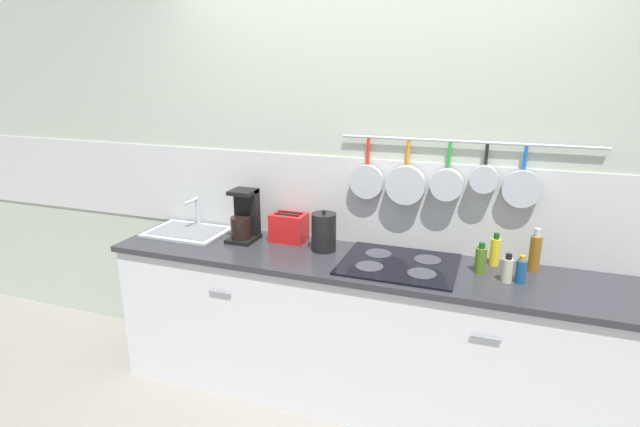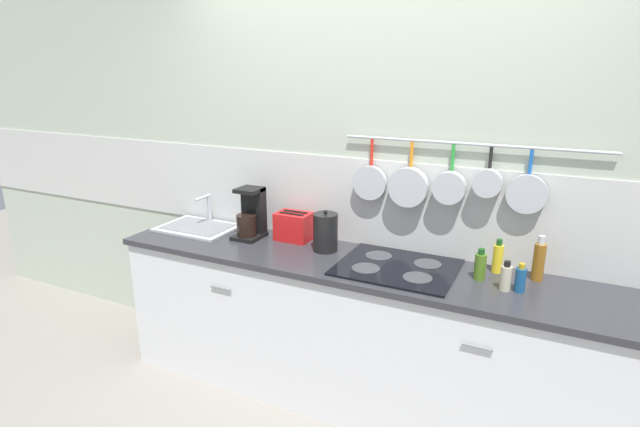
{
  "view_description": "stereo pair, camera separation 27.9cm",
  "coord_description": "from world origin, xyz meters",
  "px_view_note": "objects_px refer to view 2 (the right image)",
  "views": [
    {
      "loc": [
        0.7,
        -2.52,
        1.94
      ],
      "look_at": [
        -0.22,
        0.0,
        1.14
      ],
      "focal_mm": 28.0,
      "sensor_mm": 36.0,
      "label": 1
    },
    {
      "loc": [
        0.96,
        -2.41,
        1.94
      ],
      "look_at": [
        -0.22,
        0.0,
        1.14
      ],
      "focal_mm": 28.0,
      "sensor_mm": 36.0,
      "label": 2
    }
  ],
  "objects_px": {
    "toaster": "(294,226)",
    "coffee_maker": "(251,217)",
    "bottle_sesame_oil": "(506,277)",
    "bottle_hot_sauce": "(520,279)",
    "kettle": "(325,232)",
    "bottle_cooking_wine": "(480,266)",
    "bottle_dish_soap": "(498,258)",
    "bottle_olive_oil": "(539,261)"
  },
  "relations": [
    {
      "from": "bottle_sesame_oil",
      "to": "bottle_olive_oil",
      "type": "distance_m",
      "value": 0.24
    },
    {
      "from": "coffee_maker",
      "to": "toaster",
      "type": "height_order",
      "value": "coffee_maker"
    },
    {
      "from": "bottle_dish_soap",
      "to": "kettle",
      "type": "bearing_deg",
      "value": -173.71
    },
    {
      "from": "bottle_cooking_wine",
      "to": "bottle_dish_soap",
      "type": "xyz_separation_m",
      "value": [
        0.07,
        0.14,
        0.01
      ]
    },
    {
      "from": "coffee_maker",
      "to": "bottle_cooking_wine",
      "type": "height_order",
      "value": "coffee_maker"
    },
    {
      "from": "bottle_dish_soap",
      "to": "bottle_sesame_oil",
      "type": "bearing_deg",
      "value": -72.95
    },
    {
      "from": "bottle_sesame_oil",
      "to": "bottle_olive_oil",
      "type": "relative_size",
      "value": 0.63
    },
    {
      "from": "bottle_sesame_oil",
      "to": "bottle_hot_sauce",
      "type": "relative_size",
      "value": 1.04
    },
    {
      "from": "bottle_olive_oil",
      "to": "coffee_maker",
      "type": "bearing_deg",
      "value": -177.45
    },
    {
      "from": "toaster",
      "to": "bottle_sesame_oil",
      "type": "relative_size",
      "value": 1.54
    },
    {
      "from": "bottle_sesame_oil",
      "to": "kettle",
      "type": "bearing_deg",
      "value": 173.93
    },
    {
      "from": "kettle",
      "to": "bottle_sesame_oil",
      "type": "height_order",
      "value": "kettle"
    },
    {
      "from": "bottle_sesame_oil",
      "to": "toaster",
      "type": "bearing_deg",
      "value": 171.43
    },
    {
      "from": "kettle",
      "to": "bottle_hot_sauce",
      "type": "xyz_separation_m",
      "value": [
        1.08,
        -0.09,
        -0.05
      ]
    },
    {
      "from": "coffee_maker",
      "to": "bottle_dish_soap",
      "type": "bearing_deg",
      "value": 3.44
    },
    {
      "from": "coffee_maker",
      "to": "kettle",
      "type": "height_order",
      "value": "coffee_maker"
    },
    {
      "from": "toaster",
      "to": "kettle",
      "type": "relative_size",
      "value": 0.93
    },
    {
      "from": "kettle",
      "to": "bottle_cooking_wine",
      "type": "relative_size",
      "value": 1.5
    },
    {
      "from": "kettle",
      "to": "bottle_hot_sauce",
      "type": "height_order",
      "value": "kettle"
    },
    {
      "from": "bottle_sesame_oil",
      "to": "bottle_hot_sauce",
      "type": "height_order",
      "value": "bottle_sesame_oil"
    },
    {
      "from": "kettle",
      "to": "bottle_hot_sauce",
      "type": "bearing_deg",
      "value": -4.83
    },
    {
      "from": "bottle_dish_soap",
      "to": "bottle_hot_sauce",
      "type": "xyz_separation_m",
      "value": [
        0.13,
        -0.2,
        -0.02
      ]
    },
    {
      "from": "bottle_cooking_wine",
      "to": "bottle_olive_oil",
      "type": "relative_size",
      "value": 0.7
    },
    {
      "from": "kettle",
      "to": "toaster",
      "type": "bearing_deg",
      "value": 162.01
    },
    {
      "from": "coffee_maker",
      "to": "toaster",
      "type": "xyz_separation_m",
      "value": [
        0.27,
        0.07,
        -0.05
      ]
    },
    {
      "from": "toaster",
      "to": "coffee_maker",
      "type": "bearing_deg",
      "value": -165.74
    },
    {
      "from": "bottle_hot_sauce",
      "to": "bottle_dish_soap",
      "type": "bearing_deg",
      "value": 123.52
    },
    {
      "from": "bottle_hot_sauce",
      "to": "bottle_olive_oil",
      "type": "relative_size",
      "value": 0.61
    },
    {
      "from": "toaster",
      "to": "bottle_dish_soap",
      "type": "height_order",
      "value": "bottle_dish_soap"
    },
    {
      "from": "kettle",
      "to": "bottle_sesame_oil",
      "type": "relative_size",
      "value": 1.66
    },
    {
      "from": "bottle_sesame_oil",
      "to": "bottle_olive_oil",
      "type": "xyz_separation_m",
      "value": [
        0.13,
        0.2,
        0.04
      ]
    },
    {
      "from": "coffee_maker",
      "to": "kettle",
      "type": "bearing_deg",
      "value": -1.71
    },
    {
      "from": "coffee_maker",
      "to": "bottle_dish_soap",
      "type": "relative_size",
      "value": 1.74
    },
    {
      "from": "kettle",
      "to": "bottle_hot_sauce",
      "type": "distance_m",
      "value": 1.09
    },
    {
      "from": "toaster",
      "to": "bottle_hot_sauce",
      "type": "bearing_deg",
      "value": -7.47
    },
    {
      "from": "bottle_sesame_oil",
      "to": "bottle_dish_soap",
      "type": "bearing_deg",
      "value": 107.05
    },
    {
      "from": "kettle",
      "to": "bottle_sesame_oil",
      "type": "distance_m",
      "value": 1.03
    },
    {
      "from": "kettle",
      "to": "bottle_cooking_wine",
      "type": "bearing_deg",
      "value": -2.01
    },
    {
      "from": "kettle",
      "to": "bottle_sesame_oil",
      "type": "xyz_separation_m",
      "value": [
        1.02,
        -0.11,
        -0.05
      ]
    },
    {
      "from": "bottle_cooking_wine",
      "to": "bottle_olive_oil",
      "type": "xyz_separation_m",
      "value": [
        0.27,
        0.12,
        0.03
      ]
    },
    {
      "from": "toaster",
      "to": "bottle_sesame_oil",
      "type": "xyz_separation_m",
      "value": [
        1.28,
        -0.19,
        -0.02
      ]
    },
    {
      "from": "bottle_dish_soap",
      "to": "toaster",
      "type": "bearing_deg",
      "value": -179.03
    }
  ]
}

